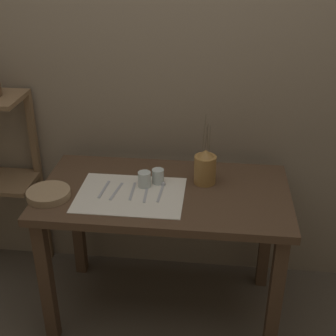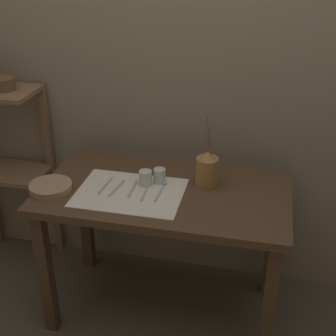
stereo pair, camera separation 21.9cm
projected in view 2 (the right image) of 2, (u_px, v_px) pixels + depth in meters
The scene contains 15 objects.
ground_plane at pixel (165, 307), 2.60m from camera, with size 12.00×12.00×0.00m, color brown.
stone_wall_back at pixel (183, 75), 2.43m from camera, with size 7.00×0.06×2.40m.
wooden_table at pixel (164, 210), 2.31m from camera, with size 1.21×0.65×0.76m.
wooden_shelf_unit at pixel (5, 145), 2.69m from camera, with size 0.48×0.29×1.11m.
linen_cloth at pixel (130, 192), 2.23m from camera, with size 0.51×0.38×0.00m.
pitcher_with_flowers at pixel (207, 169), 2.26m from camera, with size 0.11×0.11×0.37m.
wooden_bowl at pixel (51, 187), 2.24m from camera, with size 0.20×0.20×0.04m.
glass_tumbler_near at pixel (145, 178), 2.27m from camera, with size 0.06×0.06×0.08m.
glass_tumbler_far at pixel (160, 176), 2.30m from camera, with size 0.06×0.06×0.07m.
fork_outer at pixel (105, 186), 2.28m from camera, with size 0.02×0.17×0.00m.
knife_center at pixel (117, 188), 2.26m from camera, with size 0.04×0.17×0.00m.
fork_inner at pixel (133, 189), 2.25m from camera, with size 0.02×0.17×0.00m.
spoon_outer at pixel (148, 186), 2.27m from camera, with size 0.03×0.18×0.02m.
spoon_inner at pixel (163, 187), 2.27m from camera, with size 0.02×0.18×0.02m.
metal_pot_small at pixel (4, 83), 2.47m from camera, with size 0.12×0.12×0.07m.
Camera 2 is at (0.45, -1.90, 1.89)m, focal length 50.00 mm.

